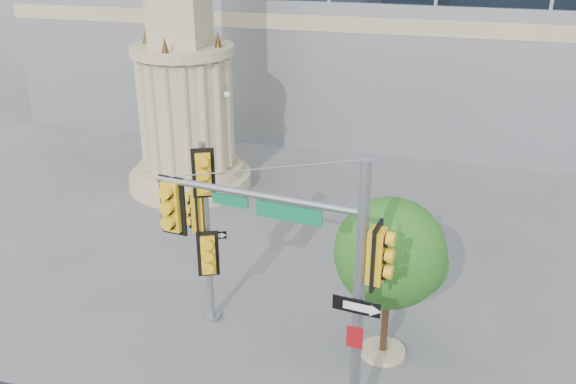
# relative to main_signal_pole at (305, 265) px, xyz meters

# --- Properties ---
(ground) EXTENTS (120.00, 120.00, 0.00)m
(ground) POSITION_rel_main_signal_pole_xyz_m (-0.71, 1.37, -3.50)
(ground) COLOR #545456
(ground) RESTS_ON ground
(monument) EXTENTS (4.40, 4.40, 16.60)m
(monument) POSITION_rel_main_signal_pole_xyz_m (-6.71, 10.37, 2.02)
(monument) COLOR tan
(monument) RESTS_ON ground
(main_signal_pole) EXTENTS (4.35, 0.95, 5.64)m
(main_signal_pole) POSITION_rel_main_signal_pole_xyz_m (0.00, 0.00, 0.00)
(main_signal_pole) COLOR slate
(main_signal_pole) RESTS_ON ground
(secondary_signal_pole) EXTENTS (0.87, 0.63, 4.61)m
(secondary_signal_pole) POSITION_rel_main_signal_pole_xyz_m (-2.98, 2.59, -0.79)
(secondary_signal_pole) COLOR slate
(secondary_signal_pole) RESTS_ON ground
(street_tree) EXTENTS (2.45, 2.39, 3.81)m
(street_tree) POSITION_rel_main_signal_pole_xyz_m (1.34, 2.43, -0.99)
(street_tree) COLOR tan
(street_tree) RESTS_ON ground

